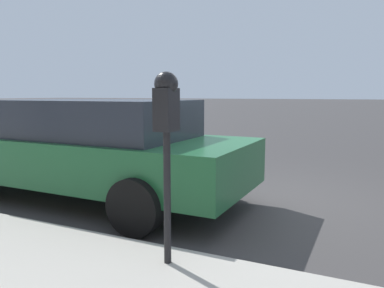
# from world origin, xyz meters

# --- Properties ---
(ground_plane) EXTENTS (220.00, 220.00, 0.00)m
(ground_plane) POSITION_xyz_m (0.00, 0.00, 0.00)
(ground_plane) COLOR #3D3A3A
(parking_meter) EXTENTS (0.21, 0.19, 1.57)m
(parking_meter) POSITION_xyz_m (-2.50, 0.09, 1.33)
(parking_meter) COLOR black
(parking_meter) RESTS_ON sidewalk
(car_green) EXTENTS (2.08, 4.90, 1.44)m
(car_green) POSITION_xyz_m (-0.91, 2.29, 0.77)
(car_green) COLOR #1E5B33
(car_green) RESTS_ON ground_plane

